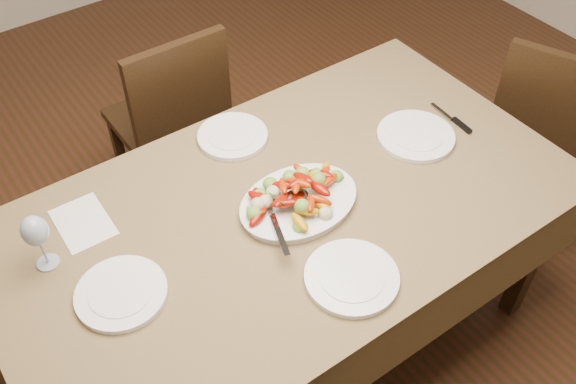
# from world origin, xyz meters

# --- Properties ---
(floor) EXTENTS (6.00, 6.00, 0.00)m
(floor) POSITION_xyz_m (0.00, 0.00, 0.00)
(floor) COLOR #382011
(floor) RESTS_ON ground
(dining_table) EXTENTS (1.85, 1.06, 0.76)m
(dining_table) POSITION_xyz_m (-0.23, 0.12, 0.38)
(dining_table) COLOR brown
(dining_table) RESTS_ON ground
(chair_far) EXTENTS (0.42, 0.42, 0.95)m
(chair_far) POSITION_xyz_m (-0.21, 1.05, 0.47)
(chair_far) COLOR black
(chair_far) RESTS_ON ground
(chair_right) EXTENTS (0.55, 0.55, 0.95)m
(chair_right) POSITION_xyz_m (1.07, 0.05, 0.47)
(chair_right) COLOR black
(chair_right) RESTS_ON ground
(serving_platter) EXTENTS (0.38, 0.29, 0.02)m
(serving_platter) POSITION_xyz_m (-0.20, 0.10, 0.77)
(serving_platter) COLOR white
(serving_platter) RESTS_ON dining_table
(roasted_vegetables) EXTENTS (0.31, 0.21, 0.09)m
(roasted_vegetables) POSITION_xyz_m (-0.20, 0.10, 0.83)
(roasted_vegetables) COLOR #820D02
(roasted_vegetables) RESTS_ON serving_platter
(serving_spoon) EXTENTS (0.28, 0.15, 0.03)m
(serving_spoon) POSITION_xyz_m (-0.27, 0.06, 0.81)
(serving_spoon) COLOR #9EA0A8
(serving_spoon) RESTS_ON serving_platter
(plate_left) EXTENTS (0.26, 0.26, 0.02)m
(plate_left) POSITION_xyz_m (-0.80, 0.11, 0.77)
(plate_left) COLOR white
(plate_left) RESTS_ON dining_table
(plate_right) EXTENTS (0.27, 0.27, 0.02)m
(plate_right) POSITION_xyz_m (0.32, 0.12, 0.77)
(plate_right) COLOR white
(plate_right) RESTS_ON dining_table
(plate_far) EXTENTS (0.25, 0.25, 0.02)m
(plate_far) POSITION_xyz_m (-0.20, 0.49, 0.77)
(plate_far) COLOR white
(plate_far) RESTS_ON dining_table
(plate_near) EXTENTS (0.27, 0.27, 0.02)m
(plate_near) POSITION_xyz_m (-0.25, -0.22, 0.77)
(plate_near) COLOR white
(plate_near) RESTS_ON dining_table
(wine_glass) EXTENTS (0.08, 0.08, 0.20)m
(wine_glass) POSITION_xyz_m (-0.93, 0.34, 0.86)
(wine_glass) COLOR #8C99A5
(wine_glass) RESTS_ON dining_table
(menu_card) EXTENTS (0.16, 0.21, 0.00)m
(menu_card) POSITION_xyz_m (-0.78, 0.43, 0.76)
(menu_card) COLOR silver
(menu_card) RESTS_ON dining_table
(table_knife) EXTENTS (0.03, 0.20, 0.01)m
(table_knife) POSITION_xyz_m (0.49, 0.11, 0.76)
(table_knife) COLOR #9EA0A8
(table_knife) RESTS_ON dining_table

